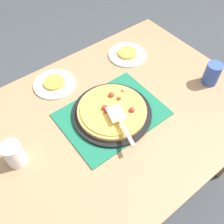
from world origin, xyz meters
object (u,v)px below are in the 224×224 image
at_px(pizza_pan, 112,113).
at_px(served_slice_left, 54,82).
at_px(cup_near, 14,154).
at_px(pizza_server, 121,121).
at_px(plate_near_left, 55,84).
at_px(pizza, 112,110).
at_px(served_slice_right, 127,53).
at_px(cup_far, 212,74).
at_px(plate_far_right, 127,55).

bearing_deg(pizza_pan, served_slice_left, -70.94).
height_order(cup_near, pizza_server, cup_near).
height_order(pizza_pan, plate_near_left, pizza_pan).
distance_m(pizza_pan, pizza_server, 0.11).
bearing_deg(pizza, served_slice_right, -139.20).
bearing_deg(plate_near_left, pizza_server, 102.01).
bearing_deg(cup_far, pizza, -14.82).
bearing_deg(served_slice_right, cup_near, 16.96).
height_order(plate_near_left, cup_near, cup_near).
xyz_separation_m(pizza_pan, plate_far_right, (-0.34, -0.29, -0.01)).
distance_m(plate_near_left, served_slice_left, 0.01).
height_order(pizza, cup_far, cup_far).
relative_size(plate_far_right, cup_near, 1.83).
bearing_deg(pizza, served_slice_left, -70.79).
relative_size(served_slice_left, pizza_server, 0.47).
height_order(plate_far_right, cup_near, cup_near).
xyz_separation_m(pizza, cup_near, (0.46, -0.05, 0.03)).
xyz_separation_m(pizza, served_slice_right, (-0.34, -0.29, -0.02)).
bearing_deg(pizza_server, pizza, -105.63).
xyz_separation_m(served_slice_left, served_slice_right, (-0.46, 0.05, 0.00)).
bearing_deg(pizza, plate_far_right, -139.20).
xyz_separation_m(plate_far_right, cup_far, (-0.21, 0.44, 0.06)).
distance_m(pizza, served_slice_right, 0.45).
relative_size(pizza, served_slice_right, 3.00).
height_order(pizza_pan, served_slice_left, served_slice_left).
xyz_separation_m(served_slice_left, pizza_server, (-0.09, 0.44, 0.05)).
xyz_separation_m(cup_near, pizza_server, (-0.44, 0.14, 0.01)).
distance_m(served_slice_left, pizza_server, 0.45).
bearing_deg(pizza_pan, served_slice_right, -139.24).
bearing_deg(pizza_server, cup_near, -18.04).
xyz_separation_m(pizza, cup_far, (-0.54, 0.14, 0.03)).
height_order(cup_far, pizza_server, cup_far).
distance_m(pizza, pizza_server, 0.11).
height_order(plate_far_right, cup_far, cup_far).
bearing_deg(served_slice_right, pizza, 40.80).
bearing_deg(served_slice_left, pizza_pan, 109.06).
bearing_deg(served_slice_right, pizza_server, 46.67).
bearing_deg(plate_far_right, served_slice_left, -6.45).
xyz_separation_m(cup_near, cup_far, (-1.01, 0.19, 0.00)).
xyz_separation_m(pizza, plate_near_left, (0.12, -0.34, -0.03)).
bearing_deg(cup_near, served_slice_right, -163.04).
bearing_deg(plate_far_right, plate_near_left, -6.45).
distance_m(plate_near_left, pizza_server, 0.45).
relative_size(pizza, pizza_server, 1.41).
distance_m(plate_far_right, cup_near, 0.84).
height_order(served_slice_left, cup_near, cup_near).
xyz_separation_m(pizza, plate_far_right, (-0.34, -0.29, -0.03)).
xyz_separation_m(served_slice_right, pizza_server, (0.37, 0.39, 0.05)).
distance_m(served_slice_left, served_slice_right, 0.46).
height_order(pizza_pan, pizza_server, pizza_server).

